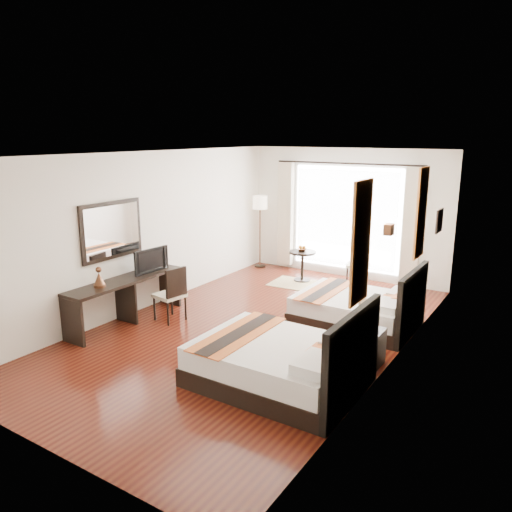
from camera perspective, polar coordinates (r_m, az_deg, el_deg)
The scene contains 29 objects.
floor at distance 8.16m, azimuth -0.35°, elevation -8.50°, with size 4.50×7.50×0.01m, color #380F0A.
ceiling at distance 7.55m, azimuth -0.38°, elevation 11.52°, with size 4.50×7.50×0.02m, color white.
wall_headboard at distance 6.81m, azimuth 15.70°, elevation -1.10°, with size 0.01×7.50×2.80m, color silver.
wall_desk at distance 9.12m, azimuth -12.31°, elevation 2.82°, with size 0.01×7.50×2.80m, color silver.
wall_window at distance 11.01m, azimuth 10.32°, elevation 4.77°, with size 4.50×0.01×2.80m, color silver.
wall_entry at distance 5.14m, azimuth -23.85°, elevation -6.70°, with size 4.50×0.01×2.80m, color silver.
window_glass at distance 11.01m, azimuth 10.26°, elevation 4.25°, with size 2.40×0.02×2.20m, color white.
sheer_curtain at distance 10.96m, azimuth 10.14°, elevation 4.21°, with size 2.30×0.02×2.10m, color white.
drape_left at distance 11.55m, azimuth 3.39°, elevation 4.79°, with size 0.35×0.14×2.35m, color #B3A58B.
drape_right at distance 10.47m, azimuth 17.40°, elevation 3.23°, with size 0.35×0.14×2.35m, color #B3A58B.
art_panel_near at distance 5.49m, azimuth 11.90°, elevation 1.48°, with size 0.03×0.50×1.35m, color maroon.
art_panel_far at distance 7.79m, azimuth 18.36°, elevation 4.68°, with size 0.03×0.50×1.35m, color maroon.
wall_sconce at distance 6.50m, azimuth 14.94°, elevation 2.95°, with size 0.10×0.14×0.14m, color #4F2E1C.
mirror_frame at distance 8.52m, azimuth -16.17°, elevation 2.84°, with size 0.04×1.25×0.95m, color black.
mirror_glass at distance 8.50m, azimuth -16.06°, elevation 2.82°, with size 0.01×1.12×0.82m, color white.
bed_near at distance 6.41m, azimuth 3.00°, elevation -12.03°, with size 2.06×1.60×1.16m.
bed_far at distance 8.45m, azimuth 11.71°, elevation -5.93°, with size 1.90×1.48×1.07m.
nightstand at distance 7.06m, azimuth 12.35°, elevation -10.24°, with size 0.42×0.53×0.50m, color black.
table_lamp at distance 6.98m, azimuth 12.61°, elevation -6.02°, with size 0.25×0.25×0.39m.
vase at distance 6.82m, azimuth 11.70°, elevation -8.26°, with size 0.12×0.12×0.13m, color black.
console_desk at distance 8.64m, azimuth -14.63°, elevation -4.95°, with size 0.50×2.20×0.76m, color black.
television at distance 8.83m, azimuth -12.18°, elevation -0.43°, with size 0.73×0.10×0.42m, color black.
bronze_figurine at distance 8.17m, azimuth -17.48°, elevation -2.43°, with size 0.19×0.19×0.28m, color #4F2E1C, non-canonical shape.
desk_chair at distance 8.59m, azimuth -9.73°, elevation -5.44°, with size 0.51×0.51×0.95m.
floor_lamp at distance 11.61m, azimuth 0.46°, elevation 5.61°, with size 0.34×0.34×1.69m.
side_table at distance 10.73m, azimuth 5.31°, elevation -1.16°, with size 0.57×0.57×0.66m, color black.
fruit_bowl at distance 10.65m, azimuth 5.28°, elevation 0.69°, with size 0.20×0.20×0.05m, color #4B281B.
window_chair at distance 10.62m, azimuth 11.55°, elevation -1.79°, with size 0.51×0.51×0.93m.
jute_rug at distance 10.55m, azimuth 5.00°, elevation -3.23°, with size 1.20×0.82×0.01m, color tan.
Camera 1 is at (4.10, -6.33, 3.10)m, focal length 35.00 mm.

